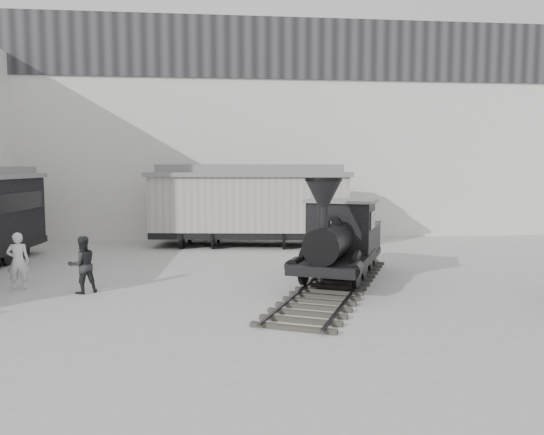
{
  "coord_description": "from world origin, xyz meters",
  "views": [
    {
      "loc": [
        -1.23,
        -12.89,
        3.63
      ],
      "look_at": [
        0.54,
        4.2,
        2.0
      ],
      "focal_mm": 35.0,
      "sensor_mm": 36.0,
      "label": 1
    }
  ],
  "objects": [
    {
      "name": "ground",
      "position": [
        0.0,
        0.0,
        0.0
      ],
      "size": [
        90.0,
        90.0,
        0.0
      ],
      "primitive_type": "plane",
      "color": "#9E9E9B"
    },
    {
      "name": "north_wall",
      "position": [
        0.0,
        14.98,
        5.55
      ],
      "size": [
        34.0,
        2.51,
        11.0
      ],
      "color": "silver",
      "rests_on": "ground"
    },
    {
      "name": "locomotive",
      "position": [
        2.53,
        3.19,
        1.21
      ],
      "size": [
        5.65,
        9.26,
        3.27
      ],
      "rotation": [
        0.0,
        0.0,
        -0.43
      ],
      "color": "black",
      "rests_on": "ground"
    },
    {
      "name": "boxcar",
      "position": [
        0.26,
        11.42,
        1.97
      ],
      "size": [
        9.47,
        4.0,
        3.76
      ],
      "rotation": [
        0.0,
        0.0,
        -0.13
      ],
      "color": "black",
      "rests_on": "ground"
    },
    {
      "name": "visitor_a",
      "position": [
        -7.14,
        3.34,
        0.86
      ],
      "size": [
        0.7,
        0.54,
        1.72
      ],
      "primitive_type": "imported",
      "rotation": [
        0.0,
        0.0,
        3.37
      ],
      "color": "silver",
      "rests_on": "ground"
    },
    {
      "name": "visitor_b",
      "position": [
        -5.12,
        2.67,
        0.83
      ],
      "size": [
        1.02,
        0.96,
        1.66
      ],
      "primitive_type": "imported",
      "rotation": [
        0.0,
        0.0,
        3.7
      ],
      "color": "#242527",
      "rests_on": "ground"
    }
  ]
}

